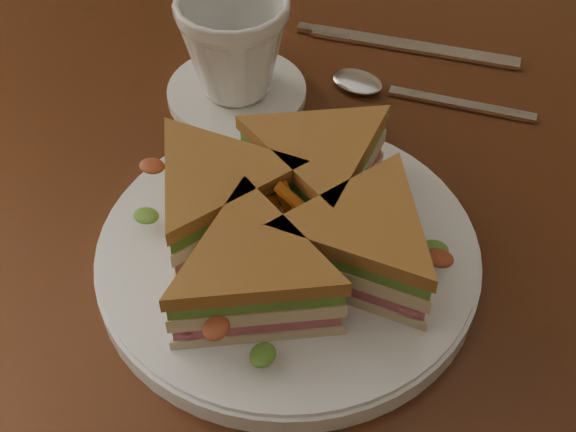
{
  "coord_description": "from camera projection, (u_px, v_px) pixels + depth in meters",
  "views": [
    {
      "loc": [
        0.16,
        -0.38,
        1.2
      ],
      "look_at": [
        -0.03,
        -0.06,
        0.8
      ],
      "focal_mm": 50.0,
      "sensor_mm": 36.0,
      "label": 1
    }
  ],
  "objects": [
    {
      "name": "saucer",
      "position": [
        237.0,
        93.0,
        0.72
      ],
      "size": [
        0.12,
        0.12,
        0.01
      ],
      "primitive_type": "cylinder",
      "color": "white",
      "rests_on": "table"
    },
    {
      "name": "sandwich_wedges",
      "position": [
        288.0,
        221.0,
        0.56
      ],
      "size": [
        0.26,
        0.26,
        0.06
      ],
      "color": "beige",
      "rests_on": "plate"
    },
    {
      "name": "crisps_mound",
      "position": [
        288.0,
        225.0,
        0.56
      ],
      "size": [
        0.09,
        0.09,
        0.05
      ],
      "primitive_type": null,
      "color": "orange",
      "rests_on": "plate"
    },
    {
      "name": "spoon",
      "position": [
        382.0,
        88.0,
        0.72
      ],
      "size": [
        0.18,
        0.06,
        0.01
      ],
      "rotation": [
        0.0,
        0.0,
        0.24
      ],
      "color": "silver",
      "rests_on": "table"
    },
    {
      "name": "plate",
      "position": [
        288.0,
        255.0,
        0.58
      ],
      "size": [
        0.28,
        0.28,
        0.02
      ],
      "primitive_type": "cylinder",
      "color": "white",
      "rests_on": "table"
    },
    {
      "name": "coffee_cup",
      "position": [
        234.0,
        46.0,
        0.68
      ],
      "size": [
        0.11,
        0.11,
        0.09
      ],
      "primitive_type": "imported",
      "rotation": [
        0.0,
        0.0,
        -0.1
      ],
      "color": "white",
      "rests_on": "saucer"
    },
    {
      "name": "table",
      "position": [
        356.0,
        308.0,
        0.68
      ],
      "size": [
        1.2,
        0.8,
        0.75
      ],
      "color": "black",
      "rests_on": "ground"
    },
    {
      "name": "knife",
      "position": [
        399.0,
        45.0,
        0.77
      ],
      "size": [
        0.21,
        0.07,
        0.0
      ],
      "rotation": [
        0.0,
        0.0,
        0.26
      ],
      "color": "silver",
      "rests_on": "table"
    }
  ]
}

